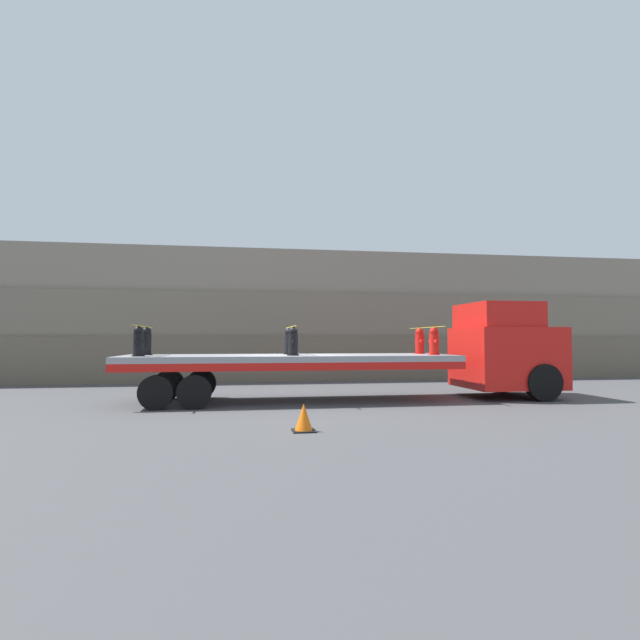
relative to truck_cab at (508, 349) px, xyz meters
name	(u,v)px	position (x,y,z in m)	size (l,w,h in m)	color
ground_plane	(291,401)	(-6.50, 0.00, -1.41)	(120.00, 120.00, 0.00)	#474749
rock_cliff	(272,316)	(-6.50, 7.99, 1.33)	(60.00, 3.30, 5.48)	#665B4C
truck_cab	(508,349)	(0.00, 0.00, 0.00)	(2.61, 2.58, 2.78)	red
flatbed_trailer	(272,363)	(-7.02, 0.00, -0.36)	(9.12, 2.65, 1.28)	gray
fire_hydrant_black_near_0	(138,342)	(-10.46, -0.56, 0.24)	(0.32, 0.54, 0.77)	black
fire_hydrant_black_far_0	(147,342)	(-10.46, 0.56, 0.24)	(0.32, 0.54, 0.77)	black
fire_hydrant_black_near_1	(293,342)	(-6.50, -0.56, 0.24)	(0.32, 0.54, 0.77)	black
fire_hydrant_black_far_1	(289,341)	(-6.50, 0.56, 0.24)	(0.32, 0.54, 0.77)	black
fire_hydrant_red_near_2	(434,342)	(-2.55, -0.56, 0.24)	(0.32, 0.54, 0.77)	red
fire_hydrant_red_far_2	(420,341)	(-2.55, 0.56, 0.24)	(0.32, 0.54, 0.77)	red
cargo_strap_rear	(143,326)	(-10.46, 0.00, 0.65)	(0.05, 2.75, 0.01)	yellow
cargo_strap_middle	(291,327)	(-6.50, 0.00, 0.65)	(0.05, 2.75, 0.01)	yellow
cargo_strap_front	(426,328)	(-2.55, 0.00, 0.65)	(0.05, 2.75, 0.01)	yellow
traffic_cone	(304,418)	(-6.73, -4.56, -1.16)	(0.43, 0.43, 0.52)	black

